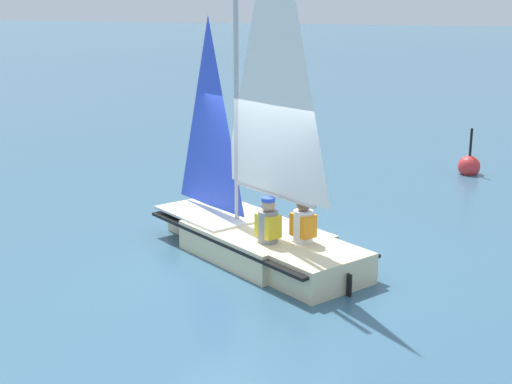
# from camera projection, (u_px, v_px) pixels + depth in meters

# --- Properties ---
(ground_plane) EXTENTS (260.00, 260.00, 0.00)m
(ground_plane) POSITION_uv_depth(u_px,v_px,m) (256.00, 256.00, 11.54)
(ground_plane) COLOR #38607A
(sailboat_main) EXTENTS (3.18, 4.22, 5.72)m
(sailboat_main) POSITION_uv_depth(u_px,v_px,m) (257.00, 212.00, 11.33)
(sailboat_main) COLOR beige
(sailboat_main) RESTS_ON ground_plane
(sailor_helm) EXTENTS (0.40, 0.42, 1.16)m
(sailor_helm) POSITION_uv_depth(u_px,v_px,m) (268.00, 232.00, 10.71)
(sailor_helm) COLOR black
(sailor_helm) RESTS_ON ground_plane
(sailor_crew) EXTENTS (0.40, 0.42, 1.16)m
(sailor_crew) POSITION_uv_depth(u_px,v_px,m) (303.00, 231.00, 10.74)
(sailor_crew) COLOR black
(sailor_crew) RESTS_ON ground_plane
(buoy_marker) EXTENTS (0.53, 0.53, 1.19)m
(buoy_marker) POSITION_uv_depth(u_px,v_px,m) (469.00, 166.00, 17.04)
(buoy_marker) COLOR red
(buoy_marker) RESTS_ON ground_plane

